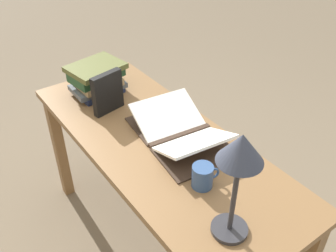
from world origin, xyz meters
TOP-DOWN VIEW (x-y plane):
  - ground_plane at (0.00, 0.00)m, footprint 12.00×12.00m
  - reading_desk at (0.00, 0.00)m, footprint 1.54×0.61m
  - open_book at (-0.04, -0.09)m, footprint 0.56×0.39m
  - book_stack_tall at (0.54, 0.02)m, footprint 0.26×0.31m
  - book_standing_upright at (0.35, 0.06)m, footprint 0.06×0.17m
  - reading_lamp at (-0.57, 0.09)m, footprint 0.15×0.15m
  - coffee_mug at (-0.34, 0.02)m, footprint 0.08×0.12m

SIDE VIEW (x-z plane):
  - ground_plane at x=0.00m, z-range 0.00..0.00m
  - reading_desk at x=0.00m, z-range 0.28..1.05m
  - open_book at x=-0.04m, z-range 0.76..0.86m
  - coffee_mug at x=-0.34m, z-range 0.78..0.88m
  - book_stack_tall at x=0.54m, z-range 0.78..0.95m
  - book_standing_upright at x=0.35m, z-range 0.78..0.99m
  - reading_lamp at x=-0.57m, z-range 0.89..1.32m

